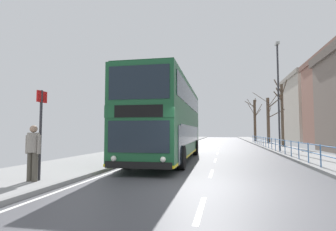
{
  "coord_description": "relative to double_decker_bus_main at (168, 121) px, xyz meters",
  "views": [
    {
      "loc": [
        0.51,
        -7.76,
        1.63
      ],
      "look_at": [
        -2.41,
        5.72,
        2.49
      ],
      "focal_mm": 27.73,
      "sensor_mm": 36.0,
      "label": 1
    }
  ],
  "objects": [
    {
      "name": "bus_stop_sign_near",
      "position": [
        -2.46,
        -7.42,
        -0.41
      ],
      "size": [
        0.08,
        0.44,
        2.79
      ],
      "color": "#2D2D33",
      "rests_on": "ground"
    },
    {
      "name": "ground",
      "position": [
        1.89,
        -6.7,
        -2.22
      ],
      "size": [
        15.8,
        140.0,
        0.2
      ],
      "color": "#4C4C51"
    },
    {
      "name": "street_lamp_far_side",
      "position": [
        7.42,
        7.54,
        2.87
      ],
      "size": [
        0.28,
        0.6,
        8.73
      ],
      "color": "#38383D",
      "rests_on": "ground"
    },
    {
      "name": "pedestrian_companion",
      "position": [
        -2.55,
        -7.62,
        -1.17
      ],
      "size": [
        0.55,
        0.37,
        1.68
      ],
      "color": "#4C473D",
      "rests_on": "ground"
    },
    {
      "name": "bare_tree_far_02",
      "position": [
        8.86,
        21.5,
        1.03
      ],
      "size": [
        3.87,
        1.73,
        6.7
      ],
      "color": "brown",
      "rests_on": "ground"
    },
    {
      "name": "double_decker_bus_main",
      "position": [
        0.0,
        0.0,
        0.0
      ],
      "size": [
        2.98,
        11.55,
        4.3
      ],
      "color": "#19512D",
      "rests_on": "ground"
    },
    {
      "name": "bare_tree_far_01",
      "position": [
        7.95,
        28.85,
        1.35
      ],
      "size": [
        2.62,
        1.96,
        7.02
      ],
      "color": "#4C3D2D",
      "rests_on": "ground"
    },
    {
      "name": "pedestrian_railing_far_kerb",
      "position": [
        7.06,
        8.16,
        -1.48
      ],
      "size": [
        0.05,
        31.02,
        0.96
      ],
      "color": "#386BA8",
      "rests_on": "ground"
    },
    {
      "name": "bare_tree_far_00",
      "position": [
        8.93,
        13.81,
        1.36
      ],
      "size": [
        1.28,
        1.51,
        6.78
      ],
      "color": "brown",
      "rests_on": "ground"
    },
    {
      "name": "background_building_00",
      "position": [
        20.41,
        35.03,
        3.54
      ],
      "size": [
        12.44,
        13.48,
        11.55
      ],
      "color": "#B2A899",
      "rests_on": "ground"
    }
  ]
}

